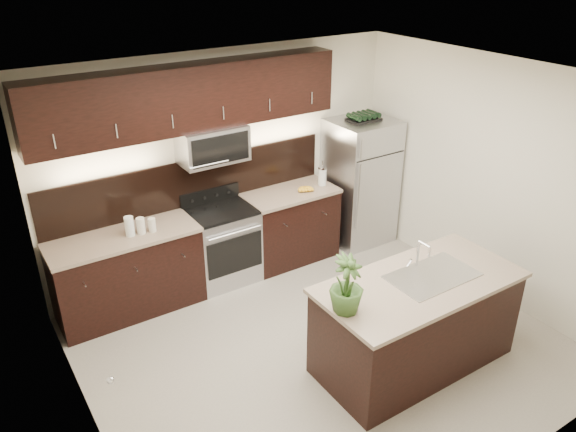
% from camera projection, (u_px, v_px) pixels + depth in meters
% --- Properties ---
extents(ground, '(4.50, 4.50, 0.00)m').
position_uv_depth(ground, '(322.00, 345.00, 5.78)').
color(ground, gray).
rests_on(ground, ground).
extents(room_walls, '(4.52, 4.02, 2.71)m').
position_uv_depth(room_walls, '(319.00, 199.00, 4.94)').
color(room_walls, beige).
rests_on(room_walls, ground).
extents(counter_run, '(3.51, 0.65, 0.94)m').
position_uv_depth(counter_run, '(207.00, 249.00, 6.62)').
color(counter_run, black).
rests_on(counter_run, ground).
extents(upper_fixtures, '(3.49, 0.40, 1.66)m').
position_uv_depth(upper_fixtures, '(193.00, 107.00, 6.00)').
color(upper_fixtures, black).
rests_on(upper_fixtures, counter_run).
extents(island, '(1.96, 0.96, 0.94)m').
position_uv_depth(island, '(416.00, 322.00, 5.35)').
color(island, black).
rests_on(island, ground).
extents(sink_faucet, '(0.84, 0.50, 0.28)m').
position_uv_depth(sink_faucet, '(432.00, 274.00, 5.22)').
color(sink_faucet, silver).
rests_on(sink_faucet, island).
extents(refrigerator, '(0.81, 0.73, 1.69)m').
position_uv_depth(refrigerator, '(360.00, 182.00, 7.51)').
color(refrigerator, '#B2B2B7').
rests_on(refrigerator, ground).
extents(wine_rack, '(0.42, 0.26, 0.10)m').
position_uv_depth(wine_rack, '(364.00, 117.00, 7.11)').
color(wine_rack, black).
rests_on(wine_rack, refrigerator).
extents(plant, '(0.37, 0.37, 0.52)m').
position_uv_depth(plant, '(347.00, 285.00, 4.62)').
color(plant, '#2E4B1E').
rests_on(plant, island).
extents(canisters, '(0.32, 0.13, 0.21)m').
position_uv_depth(canisters, '(138.00, 226.00, 5.93)').
color(canisters, silver).
rests_on(canisters, counter_run).
extents(french_press, '(0.11, 0.11, 0.32)m').
position_uv_depth(french_press, '(322.00, 176.00, 7.11)').
color(french_press, silver).
rests_on(french_press, counter_run).
extents(bananas, '(0.25, 0.22, 0.06)m').
position_uv_depth(bananas, '(301.00, 189.00, 6.96)').
color(bananas, gold).
rests_on(bananas, counter_run).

